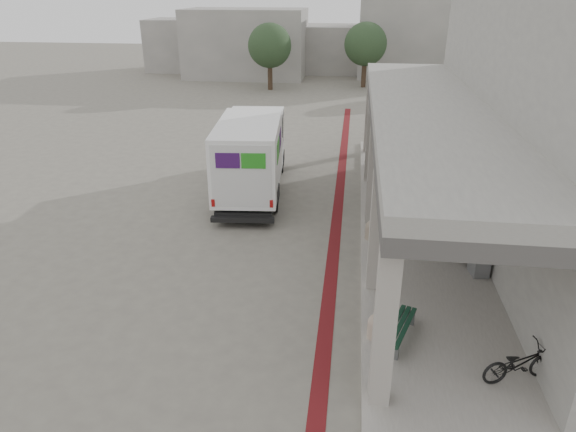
# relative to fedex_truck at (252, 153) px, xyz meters

# --- Properties ---
(ground) EXTENTS (120.00, 120.00, 0.00)m
(ground) POSITION_rel_fedex_truck_xyz_m (2.28, -6.87, -1.53)
(ground) COLOR #686259
(ground) RESTS_ON ground
(bike_lane_stripe) EXTENTS (0.35, 40.00, 0.01)m
(bike_lane_stripe) POSITION_rel_fedex_truck_xyz_m (3.28, -4.87, -1.53)
(bike_lane_stripe) COLOR maroon
(bike_lane_stripe) RESTS_ON ground
(sidewalk) EXTENTS (4.40, 28.00, 0.12)m
(sidewalk) POSITION_rel_fedex_truck_xyz_m (6.28, -6.87, -1.47)
(sidewalk) COLOR gray
(sidewalk) RESTS_ON ground
(transit_building) EXTENTS (7.60, 17.00, 7.00)m
(transit_building) POSITION_rel_fedex_truck_xyz_m (9.11, -2.37, 1.87)
(transit_building) COLOR gray
(transit_building) RESTS_ON ground
(distant_backdrop) EXTENTS (28.00, 10.00, 6.50)m
(distant_backdrop) POSITION_rel_fedex_truck_xyz_m (-0.57, 29.01, 1.17)
(distant_backdrop) COLOR gray
(distant_backdrop) RESTS_ON ground
(tree_left) EXTENTS (3.20, 3.20, 4.80)m
(tree_left) POSITION_rel_fedex_truck_xyz_m (-2.72, 21.13, 1.65)
(tree_left) COLOR #38281C
(tree_left) RESTS_ON ground
(tree_mid) EXTENTS (3.20, 3.20, 4.80)m
(tree_mid) POSITION_rel_fedex_truck_xyz_m (4.28, 23.13, 1.65)
(tree_mid) COLOR #38281C
(tree_mid) RESTS_ON ground
(tree_right) EXTENTS (3.20, 3.20, 4.80)m
(tree_right) POSITION_rel_fedex_truck_xyz_m (12.28, 22.13, 1.65)
(tree_right) COLOR #38281C
(tree_right) RESTS_ON ground
(fedex_truck) EXTENTS (2.68, 6.90, 2.88)m
(fedex_truck) POSITION_rel_fedex_truck_xyz_m (0.00, 0.00, 0.00)
(fedex_truck) COLOR black
(fedex_truck) RESTS_ON ground
(bench) EXTENTS (0.85, 1.62, 0.37)m
(bench) POSITION_rel_fedex_truck_xyz_m (4.88, -8.54, -1.15)
(bench) COLOR slate
(bench) RESTS_ON sidewalk
(bollard_near) EXTENTS (0.38, 0.38, 0.57)m
(bollard_near) POSITION_rel_fedex_truck_xyz_m (4.38, -8.52, -1.13)
(bollard_near) COLOR tan
(bollard_near) RESTS_ON sidewalk
(bollard_far) EXTENTS (0.39, 0.39, 0.58)m
(bollard_far) POSITION_rel_fedex_truck_xyz_m (4.38, -3.66, -1.12)
(bollard_far) COLOR gray
(bollard_far) RESTS_ON sidewalk
(utility_cabinet) EXTENTS (0.49, 0.60, 0.92)m
(utility_cabinet) POSITION_rel_fedex_truck_xyz_m (7.17, -5.43, -0.95)
(utility_cabinet) COLOR gray
(utility_cabinet) RESTS_ON sidewalk
(bicycle_black) EXTENTS (1.61, 1.01, 0.80)m
(bicycle_black) POSITION_rel_fedex_truck_xyz_m (7.06, -9.52, -1.01)
(bicycle_black) COLOR black
(bicycle_black) RESTS_ON sidewalk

